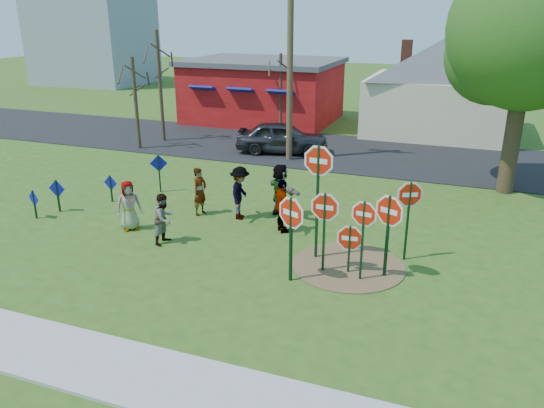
# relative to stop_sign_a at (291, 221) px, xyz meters

# --- Properties ---
(ground) EXTENTS (120.00, 120.00, 0.00)m
(ground) POSITION_rel_stop_sign_a_xyz_m (-3.23, 2.35, -1.73)
(ground) COLOR #304F16
(ground) RESTS_ON ground
(sidewalk) EXTENTS (22.00, 1.80, 0.08)m
(sidewalk) POSITION_rel_stop_sign_a_xyz_m (-3.23, -4.85, -1.69)
(sidewalk) COLOR #9E9E99
(sidewalk) RESTS_ON ground
(road) EXTENTS (120.00, 7.50, 0.04)m
(road) POSITION_rel_stop_sign_a_xyz_m (-3.23, 13.85, -1.71)
(road) COLOR black
(road) RESTS_ON ground
(dirt_patch) EXTENTS (3.20, 3.20, 0.03)m
(dirt_patch) POSITION_rel_stop_sign_a_xyz_m (1.27, 1.35, -1.71)
(dirt_patch) COLOR brown
(dirt_patch) RESTS_ON ground
(red_building) EXTENTS (9.40, 7.69, 3.90)m
(red_building) POSITION_rel_stop_sign_a_xyz_m (-8.73, 20.35, 0.24)
(red_building) COLOR maroon
(red_building) RESTS_ON ground
(cream_house) EXTENTS (9.40, 9.40, 6.50)m
(cream_house) POSITION_rel_stop_sign_a_xyz_m (2.27, 20.35, 1.20)
(cream_house) COLOR beige
(cream_house) RESTS_ON ground
(distant_building) EXTENTS (10.00, 8.00, 8.00)m
(distant_building) POSITION_rel_stop_sign_a_xyz_m (-31.23, 32.35, 2.27)
(distant_building) COLOR #8C939E
(distant_building) RESTS_ON ground
(stop_sign_a) EXTENTS (1.06, 0.48, 2.51)m
(stop_sign_a) POSITION_rel_stop_sign_a_xyz_m (0.00, 0.00, 0.00)
(stop_sign_a) COLOR black
(stop_sign_a) RESTS_ON ground
(stop_sign_b) EXTENTS (1.17, 0.12, 3.53)m
(stop_sign_b) POSITION_rel_stop_sign_a_xyz_m (0.25, 1.58, 0.86)
(stop_sign_b) COLOR black
(stop_sign_b) RESTS_ON ground
(stop_sign_c) EXTENTS (0.93, 0.14, 2.37)m
(stop_sign_c) POSITION_rel_stop_sign_a_xyz_m (1.75, 0.68, -0.07)
(stop_sign_c) COLOR black
(stop_sign_c) RESTS_ON ground
(stop_sign_d) EXTENTS (0.91, 0.45, 2.50)m
(stop_sign_d) POSITION_rel_stop_sign_a_xyz_m (2.70, 2.37, 0.07)
(stop_sign_d) COLOR black
(stop_sign_d) RESTS_ON ground
(stop_sign_e) EXTENTS (0.98, 0.12, 1.53)m
(stop_sign_e) POSITION_rel_stop_sign_a_xyz_m (1.36, 0.98, -0.76)
(stop_sign_e) COLOR black
(stop_sign_e) RESTS_ON ground
(stop_sign_f) EXTENTS (1.05, 0.52, 2.48)m
(stop_sign_f) POSITION_rel_stop_sign_a_xyz_m (2.33, 1.12, 0.02)
(stop_sign_f) COLOR black
(stop_sign_f) RESTS_ON ground
(stop_sign_g) EXTENTS (1.07, 0.07, 2.43)m
(stop_sign_g) POSITION_rel_stop_sign_a_xyz_m (0.67, 0.84, -0.05)
(stop_sign_g) COLOR black
(stop_sign_g) RESTS_ON ground
(blue_diamond_a) EXTENTS (0.58, 0.20, 1.04)m
(blue_diamond_a) POSITION_rel_stop_sign_a_xyz_m (-9.74, 1.16, -1.09)
(blue_diamond_a) COLOR black
(blue_diamond_a) RESTS_ON ground
(blue_diamond_b) EXTENTS (0.67, 0.07, 1.20)m
(blue_diamond_b) POSITION_rel_stop_sign_a_xyz_m (-9.45, 1.99, -0.99)
(blue_diamond_b) COLOR black
(blue_diamond_b) RESTS_ON ground
(blue_diamond_c) EXTENTS (0.60, 0.06, 1.05)m
(blue_diamond_c) POSITION_rel_stop_sign_a_xyz_m (-8.32, 3.53, -1.09)
(blue_diamond_c) COLOR black
(blue_diamond_c) RESTS_ON ground
(blue_diamond_d) EXTENTS (0.62, 0.33, 1.53)m
(blue_diamond_d) POSITION_rel_stop_sign_a_xyz_m (-7.22, 5.17, -0.77)
(blue_diamond_d) COLOR black
(blue_diamond_d) RESTS_ON ground
(person_a) EXTENTS (0.94, 0.96, 1.66)m
(person_a) POSITION_rel_stop_sign_a_xyz_m (-6.10, 1.51, -0.89)
(person_a) COLOR #3A3C87
(person_a) RESTS_ON ground
(person_b) EXTENTS (0.52, 0.69, 1.70)m
(person_b) POSITION_rel_stop_sign_a_xyz_m (-4.56, 3.54, -0.87)
(person_b) COLOR #2D7671
(person_b) RESTS_ON ground
(person_c) EXTENTS (0.70, 0.85, 1.60)m
(person_c) POSITION_rel_stop_sign_a_xyz_m (-4.44, 0.98, -0.92)
(person_c) COLOR brown
(person_c) RESTS_ON ground
(person_d) EXTENTS (0.89, 1.30, 1.86)m
(person_d) POSITION_rel_stop_sign_a_xyz_m (-3.07, 3.68, -0.80)
(person_d) COLOR #333438
(person_d) RESTS_ON ground
(person_e) EXTENTS (1.01, 1.07, 1.78)m
(person_e) POSITION_rel_stop_sign_a_xyz_m (-1.31, 3.05, -0.83)
(person_e) COLOR #4D3463
(person_e) RESTS_ON ground
(person_f) EXTENTS (1.73, 1.53, 1.90)m
(person_f) POSITION_rel_stop_sign_a_xyz_m (-1.85, 4.37, -0.78)
(person_f) COLOR #1D4F32
(person_f) RESTS_ON ground
(suv) EXTENTS (4.85, 2.74, 1.56)m
(suv) POSITION_rel_stop_sign_a_xyz_m (-4.70, 12.62, -0.91)
(suv) COLOR #2E2E33
(suv) RESTS_ON road
(utility_pole) EXTENTS (2.24, 0.29, 9.17)m
(utility_pole) POSITION_rel_stop_sign_a_xyz_m (-3.95, 11.50, 3.10)
(utility_pole) COLOR #4C3823
(utility_pole) RESTS_ON ground
(leafy_tree) EXTENTS (6.41, 5.85, 9.11)m
(leafy_tree) POSITION_rel_stop_sign_a_xyz_m (5.80, 10.00, 4.14)
(leafy_tree) COLOR #382819
(leafy_tree) RESTS_ON ground
(bare_tree_west) EXTENTS (1.80, 1.80, 4.68)m
(bare_tree_west) POSITION_rel_stop_sign_a_xyz_m (-11.99, 10.85, 1.30)
(bare_tree_west) COLOR #382819
(bare_tree_west) RESTS_ON ground
(bare_tree_east) EXTENTS (1.80, 1.80, 4.56)m
(bare_tree_east) POSITION_rel_stop_sign_a_xyz_m (-6.32, 16.89, 1.23)
(bare_tree_east) COLOR #382819
(bare_tree_east) RESTS_ON ground
(bare_tree_mid) EXTENTS (1.80, 1.80, 5.89)m
(bare_tree_mid) POSITION_rel_stop_sign_a_xyz_m (-11.71, 12.81, 2.09)
(bare_tree_mid) COLOR #382819
(bare_tree_mid) RESTS_ON ground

